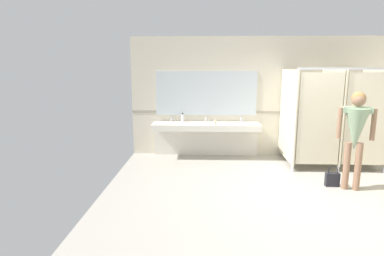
{
  "coord_description": "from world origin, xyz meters",
  "views": [
    {
      "loc": [
        -1.72,
        -5.1,
        2.12
      ],
      "look_at": [
        -1.92,
        0.52,
        1.03
      ],
      "focal_mm": 29.76,
      "sensor_mm": 36.0,
      "label": 1
    }
  ],
  "objects": [
    {
      "name": "wall_back_tile_band",
      "position": [
        0.0,
        2.49,
        1.05
      ],
      "size": [
        6.88,
        0.01,
        0.06
      ],
      "primitive_type": "cube",
      "color": "#9E937F",
      "rests_on": "wall_back"
    },
    {
      "name": "soap_dispenser",
      "position": [
        -2.21,
        2.35,
        0.92
      ],
      "size": [
        0.07,
        0.07,
        0.22
      ],
      "color": "white",
      "rests_on": "vanity_counter"
    },
    {
      "name": "vanity_counter",
      "position": [
        -1.66,
        2.26,
        0.61
      ],
      "size": [
        2.49,
        0.59,
        0.94
      ],
      "color": "silver",
      "rests_on": "ground_plane"
    },
    {
      "name": "wall_back",
      "position": [
        0.0,
        2.55,
        1.41
      ],
      "size": [
        6.88,
        0.12,
        2.81
      ],
      "primitive_type": "cube",
      "color": "beige",
      "rests_on": "ground_plane"
    },
    {
      "name": "paper_cup",
      "position": [
        -1.45,
        2.04,
        0.87
      ],
      "size": [
        0.07,
        0.07,
        0.1
      ],
      "primitive_type": "cylinder",
      "color": "beige",
      "rests_on": "vanity_counter"
    },
    {
      "name": "ground_plane",
      "position": [
        0.0,
        0.0,
        -0.05
      ],
      "size": [
        6.88,
        5.58,
        0.1
      ],
      "primitive_type": "cube",
      "color": "#9E998E"
    },
    {
      "name": "bathroom_stalls",
      "position": [
        1.04,
        1.63,
        1.1
      ],
      "size": [
        1.9,
        1.31,
        2.1
      ],
      "color": "beige",
      "rests_on": "ground_plane"
    },
    {
      "name": "handbag",
      "position": [
        0.61,
        0.42,
        0.14
      ],
      "size": [
        0.24,
        0.1,
        0.38
      ],
      "color": "black",
      "rests_on": "ground_plane"
    },
    {
      "name": "floor_drain_cover",
      "position": [
        0.07,
        -0.51,
        0.0
      ],
      "size": [
        0.14,
        0.14,
        0.01
      ],
      "primitive_type": "cylinder",
      "color": "#B7BABF",
      "rests_on": "ground_plane"
    },
    {
      "name": "mirror_panel",
      "position": [
        -1.66,
        2.48,
        1.49
      ],
      "size": [
        2.39,
        0.02,
        1.04
      ],
      "primitive_type": "cube",
      "color": "silver",
      "rests_on": "wall_back"
    },
    {
      "name": "person_standing",
      "position": [
        0.87,
        0.28,
        1.09
      ],
      "size": [
        0.58,
        0.49,
        1.71
      ],
      "color": "#8C664C",
      "rests_on": "ground_plane"
    }
  ]
}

